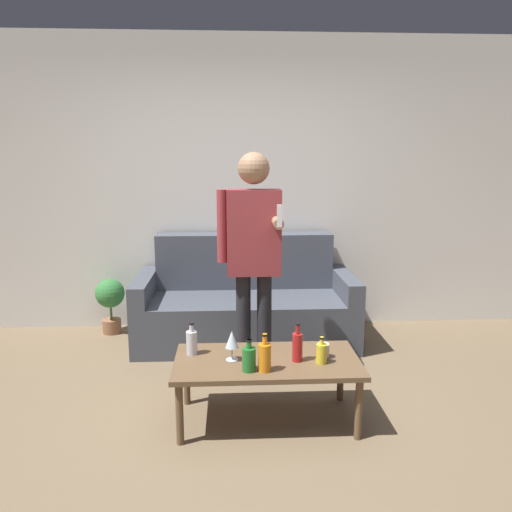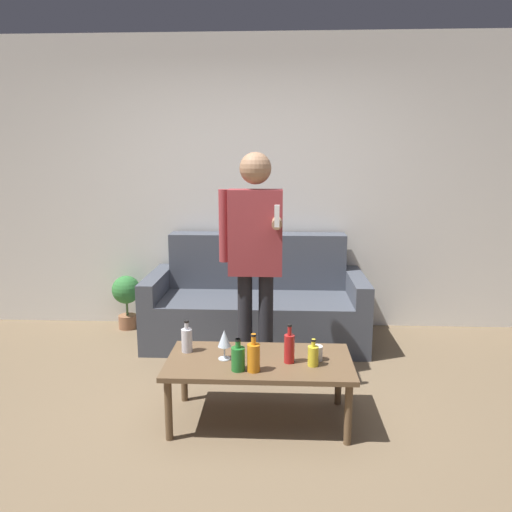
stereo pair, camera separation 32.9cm
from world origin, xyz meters
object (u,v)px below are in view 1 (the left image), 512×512
Objects in this scene: person_standing_front at (253,248)px; couch at (246,304)px; coffee_table at (267,366)px; bottle_orange at (265,356)px.

couch is at bearing 91.89° from person_standing_front.
coffee_table is 5.01× the size of bottle_orange.
coffee_table is at bearing -84.47° from person_standing_front.
person_standing_front is at bearing 92.29° from bottle_orange.
bottle_orange is (0.06, -1.61, 0.17)m from couch.
couch is at bearing 92.08° from bottle_orange.
couch reaches higher than bottle_orange.
couch is 1.62m from bottle_orange.
person_standing_front reaches higher than couch.
couch is 8.42× the size of bottle_orange.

